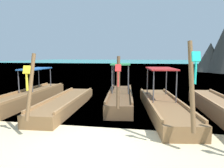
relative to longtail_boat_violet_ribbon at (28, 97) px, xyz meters
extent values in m
plane|color=beige|center=(4.38, -4.24, -0.35)|extent=(120.00, 120.00, 0.00)
plane|color=teal|center=(4.38, 57.22, -0.34)|extent=(120.00, 120.00, 0.00)
cube|color=brown|center=(0.00, 0.01, -0.06)|extent=(1.18, 6.76, 0.57)
cube|color=#996C3F|center=(-0.47, -0.01, 0.27)|extent=(0.23, 6.19, 0.10)
cube|color=#996C3F|center=(0.47, 0.02, 0.27)|extent=(0.23, 6.19, 0.10)
cylinder|color=#4C4C51|center=(-0.35, -0.17, 0.78)|extent=(0.05, 0.05, 1.10)
cylinder|color=#4C4C51|center=(0.36, -0.15, 0.78)|extent=(0.05, 0.05, 1.10)
cylinder|color=#4C4C51|center=(-0.40, 1.85, 0.78)|extent=(0.05, 0.05, 1.10)
cylinder|color=#4C4C51|center=(0.31, 1.87, 0.78)|extent=(0.05, 0.05, 1.10)
cube|color=#235BA3|center=(-0.02, 0.85, 1.36)|extent=(0.92, 2.24, 0.06)
cube|color=brown|center=(2.21, -0.57, -0.12)|extent=(1.49, 5.87, 0.46)
cube|color=#9F7246|center=(1.66, -0.60, 0.16)|extent=(0.37, 5.34, 0.10)
cube|color=#9F7246|center=(2.76, -0.54, 0.16)|extent=(0.37, 5.34, 0.10)
cylinder|color=brown|center=(2.38, -3.64, 1.11)|extent=(0.16, 0.76, 2.02)
cube|color=yellow|center=(2.38, -3.81, 1.63)|extent=(0.21, 0.14, 0.25)
cube|color=yellow|center=(2.39, -3.83, 1.26)|extent=(0.03, 0.08, 0.50)
cube|color=brown|center=(4.52, 0.70, -0.07)|extent=(1.74, 5.46, 0.55)
cube|color=brown|center=(4.00, 0.64, 0.25)|extent=(0.65, 4.92, 0.10)
cube|color=brown|center=(5.04, 0.76, 0.25)|extent=(0.65, 4.92, 0.10)
cylinder|color=brown|center=(4.85, -2.09, 1.11)|extent=(0.20, 0.68, 1.85)
cube|color=red|center=(4.87, -2.25, 1.62)|extent=(0.21, 0.15, 0.25)
cube|color=red|center=(4.87, -2.27, 1.24)|extent=(0.04, 0.08, 0.52)
cylinder|color=#4C4C51|center=(4.15, 0.52, 0.89)|extent=(0.06, 0.06, 1.38)
cylinder|color=#4C4C51|center=(4.93, 0.61, 0.89)|extent=(0.06, 0.06, 1.38)
cylinder|color=#4C4C51|center=(3.96, 2.12, 0.89)|extent=(0.06, 0.06, 1.38)
cylinder|color=#4C4C51|center=(4.74, 2.21, 0.89)|extent=(0.06, 0.06, 1.38)
cube|color=#2D844C|center=(4.44, 1.37, 1.61)|extent=(1.16, 1.91, 0.06)
cube|color=brown|center=(6.53, -0.57, -0.10)|extent=(2.23, 6.46, 0.48)
cube|color=#9F7246|center=(5.92, -0.66, 0.19)|extent=(0.94, 5.78, 0.10)
cube|color=#9F7246|center=(7.14, -0.48, 0.19)|extent=(0.94, 5.78, 0.10)
cylinder|color=brown|center=(7.02, -3.86, 1.28)|extent=(0.23, 0.75, 2.31)
cube|color=#1ECCBC|center=(7.05, -4.06, 2.02)|extent=(0.22, 0.15, 0.25)
cube|color=#1ECCBC|center=(7.05, -4.08, 1.63)|extent=(0.04, 0.08, 0.55)
cylinder|color=#4C4C51|center=(6.09, -0.79, 0.79)|extent=(0.06, 0.06, 1.30)
cylinder|color=#4C4C51|center=(7.00, -0.66, 0.79)|extent=(0.06, 0.06, 1.30)
cylinder|color=#4C4C51|center=(5.82, 1.09, 0.79)|extent=(0.06, 0.06, 1.30)
cylinder|color=#4C4C51|center=(6.73, 1.22, 0.79)|extent=(0.06, 0.06, 1.30)
cube|color=#AD2323|center=(6.41, 0.21, 1.47)|extent=(1.41, 2.24, 0.06)
cube|color=olive|center=(8.73, -1.01, -0.05)|extent=(1.50, 6.62, 0.59)
cube|color=#AF7F52|center=(8.27, -1.05, 0.29)|extent=(0.53, 6.03, 0.10)
cone|color=#4E4B43|center=(14.56, 24.73, 1.79)|extent=(4.24, 4.24, 4.28)
camera|label=1|loc=(5.99, -9.58, 2.05)|focal=34.54mm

